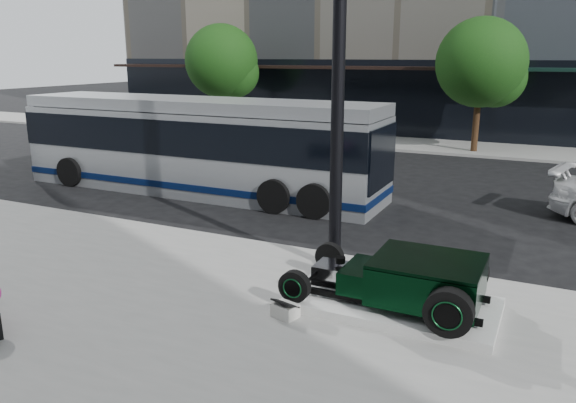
% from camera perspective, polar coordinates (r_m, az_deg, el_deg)
% --- Properties ---
extents(ground, '(120.00, 120.00, 0.00)m').
position_cam_1_polar(ground, '(14.04, 6.80, -3.00)').
color(ground, black).
rests_on(ground, ground).
extents(sidewalk_far, '(70.00, 4.00, 0.12)m').
position_cam_1_polar(sidewalk_far, '(27.35, 16.54, 5.29)').
color(sidewalk_far, gray).
rests_on(sidewalk_far, ground).
extents(street_trees, '(29.80, 3.80, 5.70)m').
position_cam_1_polar(street_trees, '(25.95, 19.34, 12.84)').
color(street_trees, black).
rests_on(street_trees, sidewalk_far).
extents(display_plinth, '(3.40, 1.80, 0.15)m').
position_cam_1_polar(display_plinth, '(9.73, 10.55, -10.17)').
color(display_plinth, silver).
rests_on(display_plinth, sidewalk_near).
extents(hot_rod, '(3.22, 2.00, 0.81)m').
position_cam_1_polar(hot_rod, '(9.46, 12.66, -7.71)').
color(hot_rod, black).
rests_on(hot_rod, display_plinth).
extents(info_plaque, '(0.46, 0.39, 0.31)m').
position_cam_1_polar(info_plaque, '(9.25, -0.29, -10.91)').
color(info_plaque, silver).
rests_on(info_plaque, sidewalk_near).
extents(lamppost, '(0.45, 0.45, 8.21)m').
position_cam_1_polar(lamppost, '(10.59, 5.14, 12.85)').
color(lamppost, black).
rests_on(lamppost, sidewalk_near).
extents(transit_bus, '(12.12, 2.88, 2.92)m').
position_cam_1_polar(transit_bus, '(18.01, -9.19, 5.70)').
color(transit_bus, '#A0A5AA').
rests_on(transit_bus, ground).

